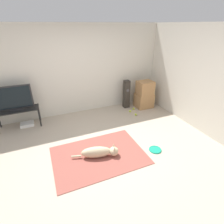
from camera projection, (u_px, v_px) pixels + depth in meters
The scene contains 15 objects.
ground_plane at pixel (104, 149), 3.92m from camera, with size 12.00×12.00×0.00m, color #B2A38E.
wall_back at pixel (78, 71), 5.07m from camera, with size 8.00×0.06×2.55m.
wall_right at pixel (203, 80), 4.26m from camera, with size 0.06×8.00×2.55m.
area_rug at pixel (99, 155), 3.72m from camera, with size 1.91×1.34×0.01m.
dog at pixel (100, 152), 3.63m from camera, with size 0.96×0.38×0.26m.
frisbee at pixel (155, 150), 3.88m from camera, with size 0.27×0.27×0.03m.
cardboard_box_lower at pixel (144, 100), 5.82m from camera, with size 0.54×0.46×0.46m.
cardboard_box_upper at pixel (145, 88), 5.61m from camera, with size 0.49×0.41×0.43m.
floor_speaker at pixel (126, 94), 5.69m from camera, with size 0.18×0.18×0.91m.
tv_stand at pixel (18, 112), 4.57m from camera, with size 1.07×0.42×0.52m.
tv at pixel (14, 98), 4.40m from camera, with size 0.87×0.20×0.64m.
tennis_ball_by_boxes at pixel (136, 114), 5.33m from camera, with size 0.07×0.07×0.07m.
tennis_ball_near_speaker at pixel (130, 111), 5.54m from camera, with size 0.07×0.07×0.07m.
tennis_ball_loose_on_carpet at pixel (134, 109), 5.70m from camera, with size 0.07×0.07×0.07m.
game_console at pixel (27, 124), 4.80m from camera, with size 0.34×0.25×0.08m.
Camera 1 is at (-1.06, -2.95, 2.51)m, focal length 28.00 mm.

